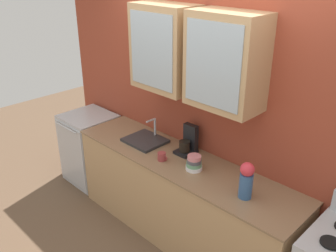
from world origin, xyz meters
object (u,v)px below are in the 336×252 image
(sink_faucet, at_px, (145,140))
(vase, at_px, (246,180))
(dishwasher, at_px, (90,148))
(coffee_maker, at_px, (188,143))
(bowl_stack, at_px, (194,163))
(cup_near_sink, at_px, (162,157))

(sink_faucet, relative_size, vase, 1.27)
(dishwasher, height_order, coffee_maker, coffee_maker)
(coffee_maker, bearing_deg, dishwasher, -173.35)
(bowl_stack, height_order, dishwasher, bowl_stack)
(dishwasher, relative_size, coffee_maker, 3.14)
(sink_faucet, relative_size, cup_near_sink, 3.50)
(cup_near_sink, xyz_separation_m, coffee_maker, (0.07, 0.30, 0.07))
(sink_faucet, relative_size, coffee_maker, 1.40)
(vase, relative_size, coffee_maker, 1.10)
(sink_faucet, distance_m, dishwasher, 1.14)
(bowl_stack, xyz_separation_m, cup_near_sink, (-0.33, -0.09, -0.03))
(sink_faucet, bearing_deg, dishwasher, -178.09)
(sink_faucet, height_order, cup_near_sink, sink_faucet)
(bowl_stack, distance_m, coffee_maker, 0.34)
(sink_faucet, xyz_separation_m, vase, (1.32, -0.10, 0.15))
(bowl_stack, relative_size, dishwasher, 0.17)
(sink_faucet, distance_m, coffee_maker, 0.51)
(cup_near_sink, bearing_deg, vase, 3.51)
(dishwasher, xyz_separation_m, coffee_maker, (1.52, 0.18, 0.56))
(vase, bearing_deg, bowl_stack, 176.59)
(dishwasher, bearing_deg, coffee_maker, 6.65)
(cup_near_sink, distance_m, coffee_maker, 0.31)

